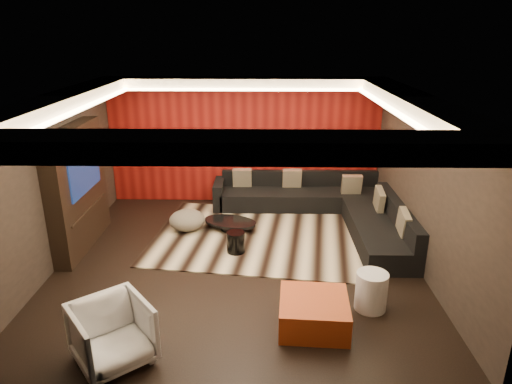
{
  "coord_description": "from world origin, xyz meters",
  "views": [
    {
      "loc": [
        0.43,
        -6.93,
        3.75
      ],
      "look_at": [
        0.3,
        0.6,
        1.05
      ],
      "focal_mm": 32.0,
      "sensor_mm": 36.0,
      "label": 1
    }
  ],
  "objects_px": {
    "armchair": "(112,334)",
    "sectional_sofa": "(326,208)",
    "white_side_table": "(371,291)",
    "coffee_table": "(230,225)",
    "drum_stool": "(236,242)",
    "orange_ottoman": "(314,313)"
  },
  "relations": [
    {
      "from": "white_side_table",
      "to": "armchair",
      "type": "height_order",
      "value": "armchair"
    },
    {
      "from": "coffee_table",
      "to": "armchair",
      "type": "relative_size",
      "value": 1.26
    },
    {
      "from": "white_side_table",
      "to": "armchair",
      "type": "bearing_deg",
      "value": -160.66
    },
    {
      "from": "orange_ottoman",
      "to": "armchair",
      "type": "xyz_separation_m",
      "value": [
        -2.44,
        -0.73,
        0.18
      ]
    },
    {
      "from": "white_side_table",
      "to": "armchair",
      "type": "xyz_separation_m",
      "value": [
        -3.29,
        -1.15,
        0.11
      ]
    },
    {
      "from": "coffee_table",
      "to": "sectional_sofa",
      "type": "relative_size",
      "value": 0.29
    },
    {
      "from": "armchair",
      "to": "sectional_sofa",
      "type": "relative_size",
      "value": 0.23
    },
    {
      "from": "white_side_table",
      "to": "coffee_table",
      "type": "bearing_deg",
      "value": 129.47
    },
    {
      "from": "drum_stool",
      "to": "armchair",
      "type": "bearing_deg",
      "value": -114.4
    },
    {
      "from": "white_side_table",
      "to": "sectional_sofa",
      "type": "height_order",
      "value": "sectional_sofa"
    },
    {
      "from": "drum_stool",
      "to": "white_side_table",
      "type": "distance_m",
      "value": 2.61
    },
    {
      "from": "coffee_table",
      "to": "orange_ottoman",
      "type": "xyz_separation_m",
      "value": [
        1.33,
        -3.06,
        0.09
      ]
    },
    {
      "from": "drum_stool",
      "to": "armchair",
      "type": "distance_m",
      "value": 3.1
    },
    {
      "from": "coffee_table",
      "to": "white_side_table",
      "type": "xyz_separation_m",
      "value": [
        2.17,
        -2.64,
        0.17
      ]
    },
    {
      "from": "white_side_table",
      "to": "sectional_sofa",
      "type": "xyz_separation_m",
      "value": [
        -0.22,
        3.21,
        -0.02
      ]
    },
    {
      "from": "coffee_table",
      "to": "drum_stool",
      "type": "xyz_separation_m",
      "value": [
        0.17,
        -0.97,
        0.1
      ]
    },
    {
      "from": "coffee_table",
      "to": "orange_ottoman",
      "type": "relative_size",
      "value": 1.18
    },
    {
      "from": "white_side_table",
      "to": "sectional_sofa",
      "type": "bearing_deg",
      "value": 93.92
    },
    {
      "from": "orange_ottoman",
      "to": "armchair",
      "type": "bearing_deg",
      "value": -163.25
    },
    {
      "from": "drum_stool",
      "to": "sectional_sofa",
      "type": "xyz_separation_m",
      "value": [
        1.79,
        1.54,
        0.05
      ]
    },
    {
      "from": "drum_stool",
      "to": "coffee_table",
      "type": "bearing_deg",
      "value": 99.85
    },
    {
      "from": "orange_ottoman",
      "to": "armchair",
      "type": "height_order",
      "value": "armchair"
    }
  ]
}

